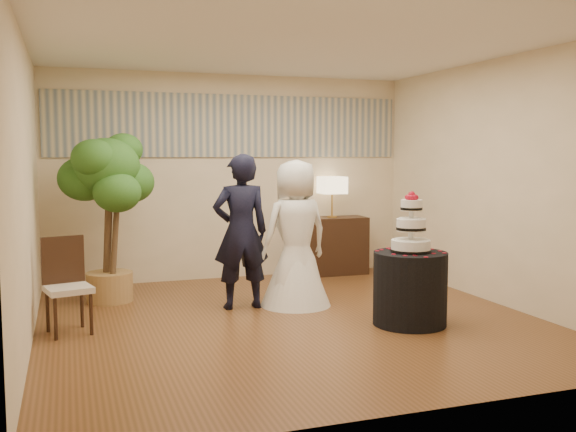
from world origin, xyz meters
name	(u,v)px	position (x,y,z in m)	size (l,w,h in m)	color
floor	(291,321)	(0.00, 0.00, 0.00)	(5.00, 5.00, 0.00)	brown
ceiling	(292,45)	(0.00, 0.00, 2.80)	(5.00, 5.00, 0.00)	white
wall_back	(232,177)	(0.00, 2.50, 1.40)	(5.00, 0.06, 2.80)	beige
wall_front	(419,204)	(0.00, -2.50, 1.40)	(5.00, 0.06, 2.80)	beige
wall_left	(26,190)	(-2.50, 0.00, 1.40)	(0.06, 5.00, 2.80)	beige
wall_right	(498,182)	(2.50, 0.00, 1.40)	(0.06, 5.00, 2.80)	beige
mural_border	(232,126)	(0.00, 2.48, 2.10)	(4.90, 0.02, 0.85)	#9B9B8E
groom	(241,232)	(-0.35, 0.71, 0.86)	(0.63, 0.41, 1.72)	black
bride	(296,233)	(0.27, 0.63, 0.83)	(0.81, 0.80, 1.66)	white
cake_table	(410,288)	(1.08, -0.52, 0.37)	(0.74, 0.74, 0.74)	black
wedding_cake	(411,222)	(1.08, -0.52, 1.05)	(0.40, 0.40, 0.61)	white
console	(332,246)	(1.40, 2.26, 0.41)	(0.98, 0.44, 0.82)	black
table_lamp	(332,197)	(1.40, 2.26, 1.11)	(0.34, 0.34, 0.58)	#CFB688
ficus_tree	(108,216)	(-1.72, 1.52, 1.00)	(0.96, 0.96, 2.01)	#30641F
side_chair	(68,286)	(-2.17, 0.25, 0.46)	(0.42, 0.44, 0.92)	black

